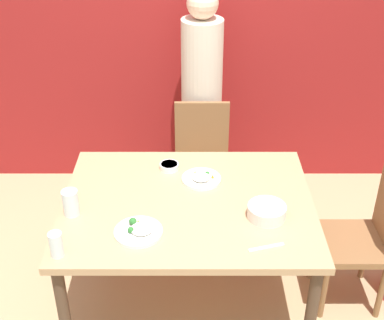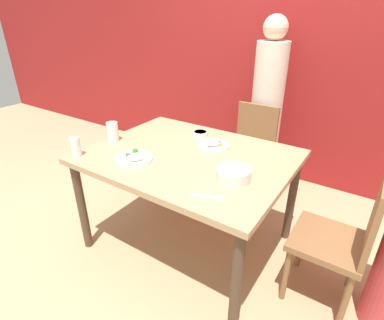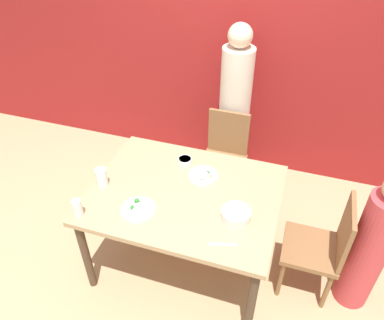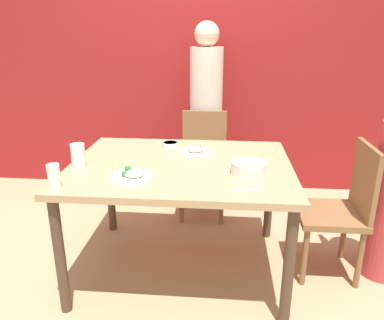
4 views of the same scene
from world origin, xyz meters
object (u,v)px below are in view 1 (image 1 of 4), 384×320
glass_water_tall (71,203)px  chair_adult_spot (202,162)px  chair_child_spot (365,235)px  plate_rice_adult (202,178)px  person_adult (202,106)px  bowl_curry (267,211)px

glass_water_tall → chair_adult_spot: bearing=54.7°
chair_child_spot → plate_rice_adult: size_ratio=3.94×
chair_adult_spot → chair_child_spot: same height
chair_adult_spot → person_adult: 0.43m
chair_child_spot → glass_water_tall: 1.66m
plate_rice_adult → chair_child_spot: bearing=-9.0°
person_adult → glass_water_tall: person_adult is taller
glass_water_tall → plate_rice_adult: bearing=24.9°
bowl_curry → plate_rice_adult: size_ratio=0.89×
plate_rice_adult → glass_water_tall: 0.75m
person_adult → chair_child_spot: bearing=-50.8°
person_adult → plate_rice_adult: person_adult is taller
chair_adult_spot → person_adult: size_ratio=0.55×
chair_child_spot → glass_water_tall: size_ratio=6.22×
person_adult → plate_rice_adult: (-0.02, -0.98, 0.01)m
chair_adult_spot → glass_water_tall: size_ratio=6.22×
chair_child_spot → glass_water_tall: (-1.62, -0.17, 0.35)m
chair_adult_spot → glass_water_tall: glass_water_tall is taller
chair_adult_spot → chair_child_spot: (0.92, -0.81, 0.00)m
chair_adult_spot → glass_water_tall: 1.25m
glass_water_tall → bowl_curry: bearing=-1.6°
chair_child_spot → person_adult: 1.49m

